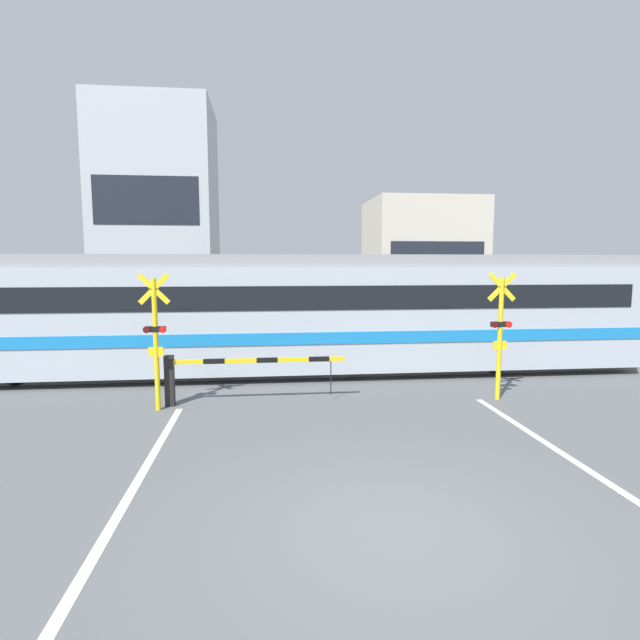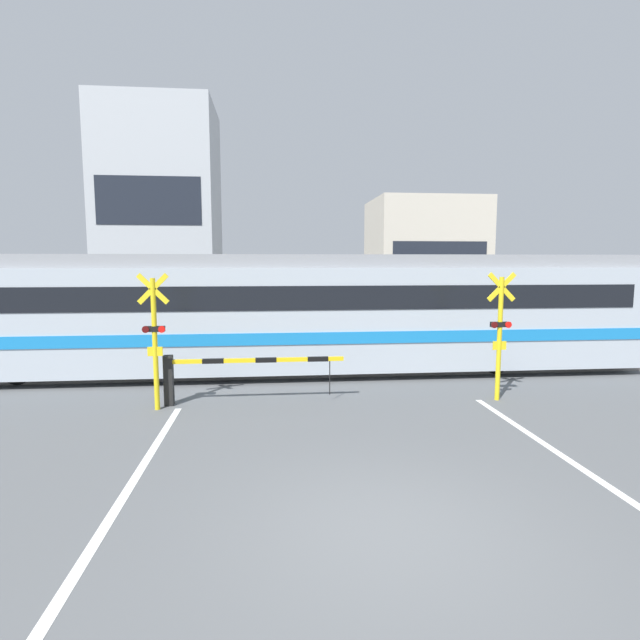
{
  "view_description": "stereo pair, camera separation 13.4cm",
  "coord_description": "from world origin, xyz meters",
  "px_view_note": "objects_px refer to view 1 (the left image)",
  "views": [
    {
      "loc": [
        -1.53,
        -5.53,
        3.24
      ],
      "look_at": [
        0.0,
        8.44,
        1.6
      ],
      "focal_mm": 28.0,
      "sensor_mm": 36.0,
      "label": 1
    },
    {
      "loc": [
        -1.4,
        -5.54,
        3.24
      ],
      "look_at": [
        0.0,
        8.44,
        1.6
      ],
      "focal_mm": 28.0,
      "sensor_mm": 36.0,
      "label": 2
    }
  ],
  "objects_px": {
    "commuter_train": "(267,311)",
    "crossing_signal_right": "(500,330)",
    "crossing_signal_left": "(156,336)",
    "pedestrian": "(325,316)",
    "crossing_barrier_near": "(217,370)",
    "crossing_barrier_far": "(384,331)"
  },
  "relations": [
    {
      "from": "crossing_barrier_near",
      "to": "crossing_signal_right",
      "type": "xyz_separation_m",
      "value": [
        6.55,
        -0.31,
        0.86
      ]
    },
    {
      "from": "crossing_barrier_near",
      "to": "pedestrian",
      "type": "bearing_deg",
      "value": 68.17
    },
    {
      "from": "commuter_train",
      "to": "crossing_signal_right",
      "type": "xyz_separation_m",
      "value": [
        5.4,
        -3.39,
        -0.18
      ]
    },
    {
      "from": "commuter_train",
      "to": "crossing_barrier_near",
      "type": "xyz_separation_m",
      "value": [
        -1.15,
        -3.08,
        -1.05
      ]
    },
    {
      "from": "crossing_barrier_near",
      "to": "crossing_signal_right",
      "type": "distance_m",
      "value": 6.62
    },
    {
      "from": "crossing_barrier_near",
      "to": "crossing_barrier_far",
      "type": "xyz_separation_m",
      "value": [
        5.29,
        5.88,
        0.0
      ]
    },
    {
      "from": "crossing_barrier_near",
      "to": "crossing_barrier_far",
      "type": "distance_m",
      "value": 7.91
    },
    {
      "from": "crossing_signal_right",
      "to": "crossing_signal_left",
      "type": "bearing_deg",
      "value": 180.0
    },
    {
      "from": "crossing_barrier_near",
      "to": "crossing_signal_left",
      "type": "height_order",
      "value": "crossing_signal_left"
    },
    {
      "from": "commuter_train",
      "to": "crossing_signal_left",
      "type": "relative_size",
      "value": 7.1
    },
    {
      "from": "pedestrian",
      "to": "crossing_signal_right",
      "type": "bearing_deg",
      "value": -71.85
    },
    {
      "from": "crossing_signal_left",
      "to": "pedestrian",
      "type": "bearing_deg",
      "value": 62.32
    },
    {
      "from": "commuter_train",
      "to": "pedestrian",
      "type": "bearing_deg",
      "value": 67.5
    },
    {
      "from": "commuter_train",
      "to": "crossing_signal_right",
      "type": "distance_m",
      "value": 6.38
    },
    {
      "from": "crossing_barrier_near",
      "to": "crossing_barrier_far",
      "type": "height_order",
      "value": "same"
    },
    {
      "from": "crossing_signal_left",
      "to": "commuter_train",
      "type": "bearing_deg",
      "value": 54.52
    },
    {
      "from": "commuter_train",
      "to": "crossing_signal_left",
      "type": "xyz_separation_m",
      "value": [
        -2.42,
        -3.39,
        -0.18
      ]
    },
    {
      "from": "commuter_train",
      "to": "pedestrian",
      "type": "xyz_separation_m",
      "value": [
        2.39,
        5.78,
        -0.79
      ]
    },
    {
      "from": "crossing_barrier_far",
      "to": "crossing_signal_left",
      "type": "relative_size",
      "value": 1.36
    },
    {
      "from": "crossing_barrier_far",
      "to": "crossing_signal_right",
      "type": "bearing_deg",
      "value": -78.5
    },
    {
      "from": "crossing_barrier_near",
      "to": "crossing_signal_left",
      "type": "bearing_deg",
      "value": -166.03
    },
    {
      "from": "commuter_train",
      "to": "crossing_signal_left",
      "type": "bearing_deg",
      "value": -125.48
    }
  ]
}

